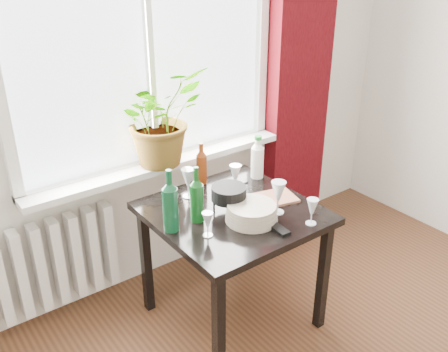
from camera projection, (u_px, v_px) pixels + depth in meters
window at (146, 33)px, 2.77m from camera, size 1.72×0.08×1.62m
windowsill at (161, 164)px, 3.05m from camera, size 1.72×0.20×0.04m
curtain at (301, 63)px, 3.43m from camera, size 0.50×0.12×2.56m
radiator at (49, 265)px, 2.87m from camera, size 0.80×0.10×0.55m
table at (233, 225)px, 2.75m from camera, size 0.85×0.85×0.74m
potted_plant at (160, 117)px, 2.90m from camera, size 0.59×0.53×0.58m
wine_bottle_left at (170, 200)px, 2.46m from camera, size 0.10×0.10×0.34m
wine_bottle_right at (197, 194)px, 2.55m from camera, size 0.07×0.07×0.31m
bottle_amber at (201, 163)px, 2.96m from camera, size 0.08×0.08×0.26m
cleaning_bottle at (257, 157)px, 3.02m from camera, size 0.10×0.10×0.27m
wineglass_front_right at (278, 197)px, 2.65m from camera, size 0.10×0.10×0.19m
wineglass_far_right at (312, 211)px, 2.55m from camera, size 0.06×0.06×0.15m
wineglass_back_center at (235, 178)px, 2.88m from camera, size 0.09×0.09×0.17m
wineglass_back_left at (188, 183)px, 2.81m from camera, size 0.08×0.08×0.18m
wineglass_front_left at (208, 224)px, 2.45m from camera, size 0.06×0.06×0.13m
plate_stack at (252, 213)px, 2.60m from camera, size 0.28×0.28×0.09m
fondue_pot at (229, 199)px, 2.67m from camera, size 0.28×0.26×0.15m
tv_remote at (275, 227)px, 2.54m from camera, size 0.07×0.18×0.02m
cutting_board at (271, 199)px, 2.81m from camera, size 0.31×0.24×0.01m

